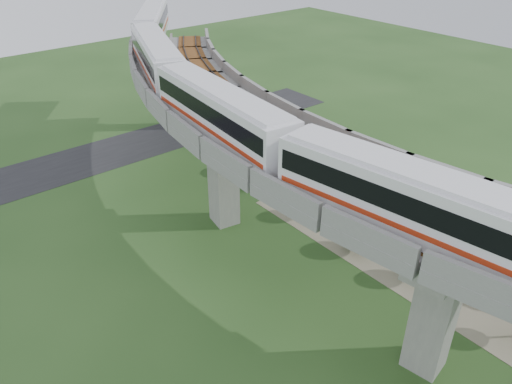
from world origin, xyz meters
TOP-DOWN VIEW (x-y plane):
  - ground at (0.00, 0.00)m, footprint 160.00×160.00m
  - dirt_lot at (14.00, -2.00)m, footprint 18.00×26.00m
  - asphalt_road at (0.00, 30.00)m, footprint 60.00×8.00m
  - viaduct at (3.84, 0.00)m, footprint 19.58×73.98m
  - metro_train at (1.72, 12.75)m, footprint 18.19×59.87m
  - fence at (9.75, 0.00)m, footprint 3.87×38.73m
  - tree_0 at (12.54, 23.59)m, footprint 2.33×2.33m
  - tree_1 at (8.69, 16.22)m, footprint 3.05×3.05m
  - tree_2 at (7.58, 12.94)m, footprint 2.31×2.31m
  - tree_3 at (7.41, 6.10)m, footprint 2.20×2.20m
  - tree_4 at (6.92, -0.08)m, footprint 2.53×2.53m
  - tree_5 at (7.54, -5.26)m, footprint 2.28×2.28m
  - car_white at (8.82, -8.97)m, footprint 2.35×3.98m
  - car_red at (18.21, -1.56)m, footprint 3.94×3.71m
  - car_dark at (15.14, 7.23)m, footprint 4.55×1.98m

SIDE VIEW (x-z plane):
  - ground at x=0.00m, z-range 0.00..0.00m
  - asphalt_road at x=0.00m, z-range 0.00..0.03m
  - dirt_lot at x=14.00m, z-range 0.00..0.04m
  - car_white at x=8.82m, z-range 0.04..1.31m
  - car_dark at x=15.14m, z-range 0.04..1.34m
  - car_red at x=18.21m, z-range 0.04..1.36m
  - fence at x=9.75m, z-range 0.00..1.50m
  - tree_2 at x=7.58m, z-range 0.36..3.04m
  - tree_4 at x=6.92m, z-range 0.37..3.26m
  - tree_5 at x=7.54m, z-range 0.46..3.32m
  - tree_1 at x=8.69m, z-range 0.31..3.54m
  - tree_3 at x=7.41m, z-range 0.54..3.49m
  - tree_0 at x=12.54m, z-range 0.70..4.10m
  - viaduct at x=3.84m, z-range 3.35..14.75m
  - metro_train at x=1.72m, z-range 10.49..14.13m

